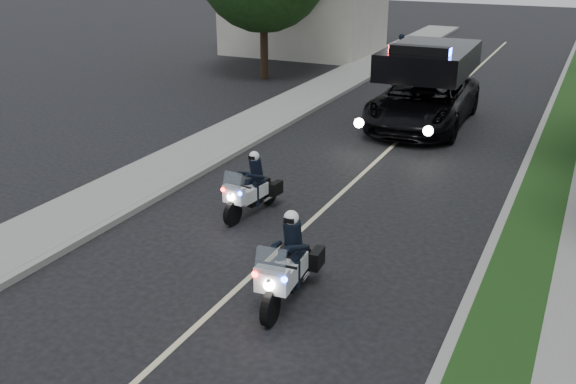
% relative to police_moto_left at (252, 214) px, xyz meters
% --- Properties ---
extents(ground, '(120.00, 120.00, 0.00)m').
position_rel_police_moto_left_xyz_m(ground, '(1.46, -3.89, 0.00)').
color(ground, black).
rests_on(ground, ground).
extents(curb_right, '(0.20, 60.00, 0.15)m').
position_rel_police_moto_left_xyz_m(curb_right, '(5.56, 6.11, 0.07)').
color(curb_right, gray).
rests_on(curb_right, ground).
extents(grass_verge, '(1.20, 60.00, 0.16)m').
position_rel_police_moto_left_xyz_m(grass_verge, '(6.26, 6.11, 0.08)').
color(grass_verge, '#193814').
rests_on(grass_verge, ground).
extents(curb_left, '(0.20, 60.00, 0.15)m').
position_rel_police_moto_left_xyz_m(curb_left, '(-2.64, 6.11, 0.07)').
color(curb_left, gray).
rests_on(curb_left, ground).
extents(sidewalk_left, '(2.00, 60.00, 0.16)m').
position_rel_police_moto_left_xyz_m(sidewalk_left, '(-3.74, 6.11, 0.08)').
color(sidewalk_left, gray).
rests_on(sidewalk_left, ground).
extents(lane_marking, '(0.12, 50.00, 0.01)m').
position_rel_police_moto_left_xyz_m(lane_marking, '(1.46, 6.11, 0.00)').
color(lane_marking, '#BFB78C').
rests_on(lane_marking, ground).
extents(police_moto_left, '(0.84, 1.89, 1.56)m').
position_rel_police_moto_left_xyz_m(police_moto_left, '(0.00, 0.00, 0.00)').
color(police_moto_left, silver).
rests_on(police_moto_left, ground).
extents(police_moto_right, '(0.88, 2.10, 1.74)m').
position_rel_police_moto_left_xyz_m(police_moto_right, '(2.52, -3.26, 0.00)').
color(police_moto_right, silver).
rests_on(police_moto_right, ground).
extents(police_suv, '(3.19, 6.60, 3.17)m').
position_rel_police_moto_left_xyz_m(police_suv, '(1.66, 9.63, 0.00)').
color(police_suv, black).
rests_on(police_suv, ground).
extents(bicycle, '(0.72, 1.88, 0.97)m').
position_rel_police_moto_left_xyz_m(bicycle, '(-1.77, 18.45, 0.00)').
color(bicycle, black).
rests_on(bicycle, ground).
extents(cyclist, '(0.66, 0.49, 1.71)m').
position_rel_police_moto_left_xyz_m(cyclist, '(-1.77, 18.45, 0.00)').
color(cyclist, black).
rests_on(cyclist, ground).
extents(tree_left_near, '(7.62, 7.62, 9.86)m').
position_rel_police_moto_left_xyz_m(tree_left_near, '(-7.15, 14.48, 0.00)').
color(tree_left_near, '#1C4216').
rests_on(tree_left_near, ground).
extents(tree_left_far, '(7.98, 7.98, 11.00)m').
position_rel_police_moto_left_xyz_m(tree_left_far, '(-7.67, 21.04, 0.00)').
color(tree_left_far, black).
rests_on(tree_left_far, ground).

